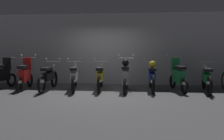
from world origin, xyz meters
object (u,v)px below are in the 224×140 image
at_px(motorbike_slot_6, 152,76).
at_px(motorbike_slot_8, 207,78).
at_px(motorbike_slot_2, 48,77).
at_px(motorbike_slot_1, 25,75).
at_px(motorbike_slot_3, 74,77).
at_px(motorbike_slot_0, 2,75).
at_px(motorbike_slot_4, 100,77).
at_px(motorbike_slot_7, 178,76).
at_px(motorbike_slot_5, 126,75).

relative_size(motorbike_slot_6, motorbike_slot_8, 1.01).
height_order(motorbike_slot_2, motorbike_slot_6, same).
xyz_separation_m(motorbike_slot_1, motorbike_slot_3, (1.86, -0.00, -0.04)).
height_order(motorbike_slot_0, motorbike_slot_4, motorbike_slot_0).
relative_size(motorbike_slot_4, motorbike_slot_7, 1.17).
xyz_separation_m(motorbike_slot_1, motorbike_slot_6, (4.67, 0.14, 0.00)).
xyz_separation_m(motorbike_slot_0, motorbike_slot_8, (7.46, 0.00, -0.03)).
height_order(motorbike_slot_2, motorbike_slot_3, same).
relative_size(motorbike_slot_3, motorbike_slot_8, 1.00).
xyz_separation_m(motorbike_slot_3, motorbike_slot_4, (0.94, 0.12, 0.00)).
bearing_deg(motorbike_slot_2, motorbike_slot_1, 173.76).
height_order(motorbike_slot_3, motorbike_slot_8, motorbike_slot_3).
bearing_deg(motorbike_slot_7, motorbike_slot_6, -178.16).
bearing_deg(motorbike_slot_3, motorbike_slot_7, 2.62).
distance_m(motorbike_slot_0, motorbike_slot_7, 6.51).
bearing_deg(motorbike_slot_3, motorbike_slot_8, 0.20).
height_order(motorbike_slot_4, motorbike_slot_7, motorbike_slot_7).
bearing_deg(motorbike_slot_5, motorbike_slot_3, 178.16).
bearing_deg(motorbike_slot_5, motorbike_slot_4, 169.34).
relative_size(motorbike_slot_0, motorbike_slot_8, 0.86).
relative_size(motorbike_slot_3, motorbike_slot_4, 0.99).
bearing_deg(motorbike_slot_5, motorbike_slot_6, 12.15).
xyz_separation_m(motorbike_slot_5, motorbike_slot_8, (2.80, 0.08, -0.08)).
bearing_deg(motorbike_slot_6, motorbike_slot_7, 1.84).
bearing_deg(motorbike_slot_7, motorbike_slot_8, -9.26).
relative_size(motorbike_slot_1, motorbike_slot_6, 0.86).
bearing_deg(motorbike_slot_0, motorbike_slot_3, -0.32).
bearing_deg(motorbike_slot_2, motorbike_slot_6, 3.68).
distance_m(motorbike_slot_4, motorbike_slot_8, 3.74).
xyz_separation_m(motorbike_slot_4, motorbike_slot_6, (1.87, 0.02, 0.04)).
bearing_deg(motorbike_slot_7, motorbike_slot_4, -178.88).
distance_m(motorbike_slot_6, motorbike_slot_8, 1.87).
height_order(motorbike_slot_0, motorbike_slot_3, motorbike_slot_0).
relative_size(motorbike_slot_1, motorbike_slot_8, 0.87).
bearing_deg(motorbike_slot_6, motorbike_slot_1, -178.32).
distance_m(motorbike_slot_1, motorbike_slot_6, 4.67).
xyz_separation_m(motorbike_slot_6, motorbike_slot_8, (1.87, -0.12, -0.04)).
bearing_deg(motorbike_slot_0, motorbike_slot_4, 1.54).
bearing_deg(motorbike_slot_1, motorbike_slot_0, 179.25).
xyz_separation_m(motorbike_slot_4, motorbike_slot_8, (3.74, -0.10, -0.00)).
bearing_deg(motorbike_slot_7, motorbike_slot_1, -178.29).
height_order(motorbike_slot_0, motorbike_slot_6, motorbike_slot_0).
height_order(motorbike_slot_1, motorbike_slot_8, motorbike_slot_1).
distance_m(motorbike_slot_1, motorbike_slot_3, 1.86).
bearing_deg(motorbike_slot_4, motorbike_slot_6, 0.76).
height_order(motorbike_slot_3, motorbike_slot_5, motorbike_slot_5).
bearing_deg(motorbike_slot_1, motorbike_slot_5, -0.97).
xyz_separation_m(motorbike_slot_0, motorbike_slot_1, (0.92, -0.01, 0.00)).
bearing_deg(motorbike_slot_8, motorbike_slot_7, 170.74).
bearing_deg(motorbike_slot_4, motorbike_slot_2, -173.42).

